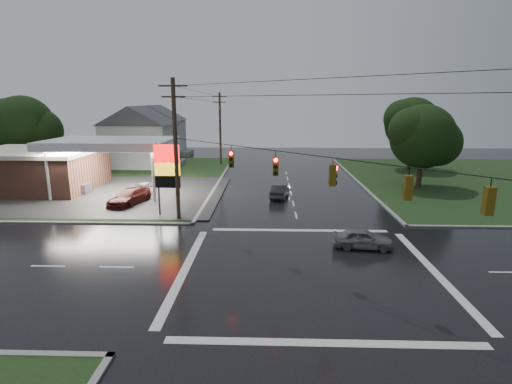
{
  "coord_description": "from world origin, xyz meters",
  "views": [
    {
      "loc": [
        -2.29,
        -21.06,
        9.32
      ],
      "look_at": [
        -3.19,
        6.46,
        3.0
      ],
      "focal_mm": 28.0,
      "sensor_mm": 36.0,
      "label": 1
    }
  ],
  "objects_px": {
    "pylon_sign": "(167,168)",
    "car_crossing": "(363,239)",
    "house_near": "(139,136)",
    "house_far": "(156,130)",
    "tree_ne_far": "(413,124)",
    "gas_station": "(47,167)",
    "tree_nw_behind": "(25,126)",
    "tree_ne_near": "(424,137)",
    "utility_pole_n": "(220,127)",
    "car_pump": "(129,197)",
    "car_north": "(280,191)",
    "utility_pole_nw": "(176,148)"
  },
  "relations": [
    {
      "from": "utility_pole_nw",
      "to": "utility_pole_n",
      "type": "distance_m",
      "value": 28.5
    },
    {
      "from": "tree_nw_behind",
      "to": "car_crossing",
      "type": "bearing_deg",
      "value": -35.11
    },
    {
      "from": "car_north",
      "to": "car_pump",
      "type": "xyz_separation_m",
      "value": [
        -13.84,
        -3.15,
        0.06
      ]
    },
    {
      "from": "tree_nw_behind",
      "to": "tree_ne_near",
      "type": "distance_m",
      "value": 48.65
    },
    {
      "from": "car_north",
      "to": "gas_station",
      "type": "bearing_deg",
      "value": 4.28
    },
    {
      "from": "gas_station",
      "to": "tree_nw_behind",
      "type": "height_order",
      "value": "tree_nw_behind"
    },
    {
      "from": "gas_station",
      "to": "tree_ne_far",
      "type": "relative_size",
      "value": 2.67
    },
    {
      "from": "tree_ne_near",
      "to": "car_pump",
      "type": "xyz_separation_m",
      "value": [
        -29.19,
        -7.99,
        -4.84
      ]
    },
    {
      "from": "house_near",
      "to": "car_north",
      "type": "distance_m",
      "value": 27.55
    },
    {
      "from": "utility_pole_n",
      "to": "car_north",
      "type": "xyz_separation_m",
      "value": [
        8.29,
        -20.85,
        -4.81
      ]
    },
    {
      "from": "utility_pole_n",
      "to": "car_pump",
      "type": "xyz_separation_m",
      "value": [
        -5.55,
        -24.0,
        -4.75
      ]
    },
    {
      "from": "pylon_sign",
      "to": "car_pump",
      "type": "distance_m",
      "value": 6.62
    },
    {
      "from": "utility_pole_nw",
      "to": "house_near",
      "type": "xyz_separation_m",
      "value": [
        -11.45,
        26.5,
        -1.32
      ]
    },
    {
      "from": "house_near",
      "to": "tree_ne_far",
      "type": "height_order",
      "value": "tree_ne_far"
    },
    {
      "from": "tree_ne_near",
      "to": "house_far",
      "type": "bearing_deg",
      "value": 144.23
    },
    {
      "from": "tree_nw_behind",
      "to": "pylon_sign",
      "type": "bearing_deg",
      "value": -39.87
    },
    {
      "from": "house_far",
      "to": "car_pump",
      "type": "relative_size",
      "value": 2.22
    },
    {
      "from": "tree_ne_near",
      "to": "car_north",
      "type": "relative_size",
      "value": 2.24
    },
    {
      "from": "car_pump",
      "to": "tree_ne_far",
      "type": "bearing_deg",
      "value": 49.37
    },
    {
      "from": "tree_nw_behind",
      "to": "car_pump",
      "type": "bearing_deg",
      "value": -40.4
    },
    {
      "from": "tree_nw_behind",
      "to": "tree_ne_near",
      "type": "height_order",
      "value": "tree_nw_behind"
    },
    {
      "from": "tree_nw_behind",
      "to": "utility_pole_n",
      "type": "bearing_deg",
      "value": 18.21
    },
    {
      "from": "utility_pole_n",
      "to": "car_north",
      "type": "distance_m",
      "value": 22.94
    },
    {
      "from": "utility_pole_nw",
      "to": "tree_ne_near",
      "type": "distance_m",
      "value": 26.74
    },
    {
      "from": "utility_pole_n",
      "to": "tree_ne_near",
      "type": "height_order",
      "value": "utility_pole_n"
    },
    {
      "from": "gas_station",
      "to": "utility_pole_nw",
      "type": "bearing_deg",
      "value": -32.23
    },
    {
      "from": "gas_station",
      "to": "house_far",
      "type": "xyz_separation_m",
      "value": [
        3.73,
        28.3,
        1.86
      ]
    },
    {
      "from": "pylon_sign",
      "to": "car_crossing",
      "type": "xyz_separation_m",
      "value": [
        14.29,
        -6.97,
        -3.37
      ]
    },
    {
      "from": "tree_nw_behind",
      "to": "tree_ne_far",
      "type": "distance_m",
      "value": 51.15
    },
    {
      "from": "car_crossing",
      "to": "car_pump",
      "type": "height_order",
      "value": "car_pump"
    },
    {
      "from": "utility_pole_n",
      "to": "house_far",
      "type": "distance_m",
      "value": 16.0
    },
    {
      "from": "gas_station",
      "to": "utility_pole_nw",
      "type": "relative_size",
      "value": 2.38
    },
    {
      "from": "house_far",
      "to": "car_north",
      "type": "xyz_separation_m",
      "value": [
        20.74,
        -30.85,
        -3.75
      ]
    },
    {
      "from": "gas_station",
      "to": "tree_ne_near",
      "type": "xyz_separation_m",
      "value": [
        39.82,
        2.29,
        3.01
      ]
    },
    {
      "from": "gas_station",
      "to": "tree_nw_behind",
      "type": "xyz_separation_m",
      "value": [
        -8.17,
        10.29,
        3.63
      ]
    },
    {
      "from": "house_near",
      "to": "house_far",
      "type": "height_order",
      "value": "same"
    },
    {
      "from": "pylon_sign",
      "to": "tree_ne_far",
      "type": "height_order",
      "value": "tree_ne_far"
    },
    {
      "from": "car_north",
      "to": "car_crossing",
      "type": "bearing_deg",
      "value": 120.42
    },
    {
      "from": "tree_ne_near",
      "to": "car_crossing",
      "type": "bearing_deg",
      "value": -119.27
    },
    {
      "from": "house_near",
      "to": "tree_ne_far",
      "type": "relative_size",
      "value": 1.13
    },
    {
      "from": "house_near",
      "to": "car_north",
      "type": "relative_size",
      "value": 2.76
    },
    {
      "from": "pylon_sign",
      "to": "car_north",
      "type": "xyz_separation_m",
      "value": [
        9.29,
        6.65,
        -3.35
      ]
    },
    {
      "from": "gas_station",
      "to": "tree_ne_near",
      "type": "height_order",
      "value": "tree_ne_near"
    },
    {
      "from": "pylon_sign",
      "to": "tree_nw_behind",
      "type": "relative_size",
      "value": 0.6
    },
    {
      "from": "pylon_sign",
      "to": "car_crossing",
      "type": "distance_m",
      "value": 16.25
    },
    {
      "from": "pylon_sign",
      "to": "tree_ne_near",
      "type": "relative_size",
      "value": 0.67
    },
    {
      "from": "house_near",
      "to": "tree_nw_behind",
      "type": "relative_size",
      "value": 1.1
    },
    {
      "from": "car_north",
      "to": "house_near",
      "type": "bearing_deg",
      "value": -33.45
    },
    {
      "from": "house_near",
      "to": "car_pump",
      "type": "bearing_deg",
      "value": -74.99
    },
    {
      "from": "tree_ne_near",
      "to": "tree_ne_far",
      "type": "distance_m",
      "value": 12.39
    }
  ]
}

